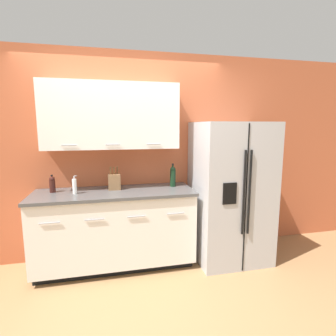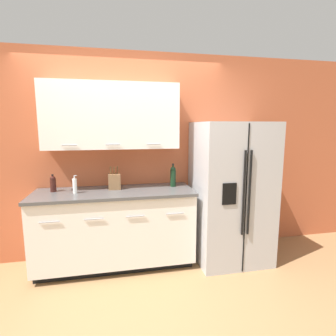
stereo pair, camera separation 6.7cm
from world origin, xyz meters
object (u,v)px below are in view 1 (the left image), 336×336
object	(u,v)px
refrigerator	(230,192)
soap_dispenser	(75,186)
oil_bottle	(52,184)
wine_bottle	(173,176)
knife_block	(114,181)

from	to	relation	value
refrigerator	soap_dispenser	world-z (taller)	refrigerator
refrigerator	oil_bottle	world-z (taller)	refrigerator
refrigerator	wine_bottle	world-z (taller)	refrigerator
soap_dispenser	wine_bottle	bearing A→B (deg)	5.75
refrigerator	knife_block	distance (m)	1.44
refrigerator	knife_block	xyz separation A→B (m)	(-1.42, 0.15, 0.17)
wine_bottle	soap_dispenser	bearing A→B (deg)	-174.25
knife_block	soap_dispenser	size ratio (longest dim) A/B	1.36
refrigerator	wine_bottle	bearing A→B (deg)	166.45
soap_dispenser	refrigerator	bearing A→B (deg)	-1.62
knife_block	oil_bottle	world-z (taller)	knife_block
wine_bottle	oil_bottle	xyz separation A→B (m)	(-1.42, 0.01, -0.04)
wine_bottle	soap_dispenser	distance (m)	1.17
soap_dispenser	oil_bottle	size ratio (longest dim) A/B	1.02
wine_bottle	oil_bottle	distance (m)	1.42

